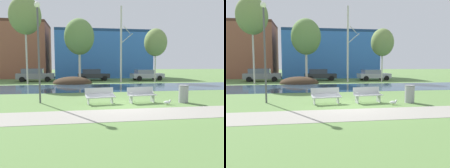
{
  "view_description": "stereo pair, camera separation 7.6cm",
  "coord_description": "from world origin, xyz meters",
  "views": [
    {
      "loc": [
        -2.35,
        -10.82,
        2.2
      ],
      "look_at": [
        -0.49,
        0.96,
        1.06
      ],
      "focal_mm": 34.48,
      "sensor_mm": 36.0,
      "label": 1
    },
    {
      "loc": [
        -2.28,
        -10.84,
        2.2
      ],
      "look_at": [
        -0.49,
        0.96,
        1.06
      ],
      "focal_mm": 34.48,
      "sensor_mm": 36.0,
      "label": 2
    }
  ],
  "objects": [
    {
      "name": "ground_plane",
      "position": [
        0.0,
        10.0,
        0.0
      ],
      "size": [
        120.0,
        120.0,
        0.0
      ],
      "primitive_type": "plane",
      "color": "#5B7F42"
    },
    {
      "name": "paved_path_strip",
      "position": [
        0.0,
        -1.92,
        0.01
      ],
      "size": [
        60.0,
        2.21,
        0.01
      ],
      "primitive_type": "cube",
      "color": "gray",
      "rests_on": "ground"
    },
    {
      "name": "river_band",
      "position": [
        0.0,
        8.71,
        0.0
      ],
      "size": [
        80.0,
        6.6,
        0.01
      ],
      "primitive_type": "cube",
      "color": "#284256",
      "rests_on": "ground"
    },
    {
      "name": "soil_mound",
      "position": [
        -2.97,
        13.34,
        0.0
      ],
      "size": [
        4.33,
        3.15,
        1.53
      ],
      "primitive_type": "ellipsoid",
      "color": "#423021",
      "rests_on": "ground"
    },
    {
      "name": "bench_left",
      "position": [
        -1.19,
        0.73,
        0.47
      ],
      "size": [
        1.66,
        0.76,
        0.87
      ],
      "color": "#B2B5B7",
      "rests_on": "ground"
    },
    {
      "name": "bench_right",
      "position": [
        1.16,
        0.73,
        0.47
      ],
      "size": [
        1.66,
        0.76,
        0.87
      ],
      "color": "#B2B5B7",
      "rests_on": "ground"
    },
    {
      "name": "trash_bin",
      "position": [
        3.51,
        0.39,
        0.51
      ],
      "size": [
        0.55,
        0.55,
        0.99
      ],
      "color": "gray",
      "rests_on": "ground"
    },
    {
      "name": "seagull",
      "position": [
        2.37,
        -0.06,
        0.13
      ],
      "size": [
        0.47,
        0.17,
        0.27
      ],
      "color": "white",
      "rests_on": "ground"
    },
    {
      "name": "streetlamp",
      "position": [
        -4.46,
        1.52,
        3.66
      ],
      "size": [
        0.32,
        0.32,
        5.51
      ],
      "color": "#4C4C51",
      "rests_on": "ground"
    },
    {
      "name": "birch_far_left",
      "position": [
        -7.73,
        13.35,
        7.18
      ],
      "size": [
        3.27,
        3.27,
        9.23
      ],
      "color": "beige",
      "rests_on": "ground"
    },
    {
      "name": "birch_left",
      "position": [
        -2.15,
        14.04,
        5.19
      ],
      "size": [
        3.37,
        3.37,
        7.23
      ],
      "color": "beige",
      "rests_on": "ground"
    },
    {
      "name": "birch_center_left",
      "position": [
        2.75,
        14.34,
        4.49
      ],
      "size": [
        1.48,
        2.45,
        8.88
      ],
      "color": "beige",
      "rests_on": "ground"
    },
    {
      "name": "birch_center",
      "position": [
        6.86,
        14.05,
        4.7
      ],
      "size": [
        2.73,
        2.73,
        6.35
      ],
      "color": "beige",
      "rests_on": "ground"
    },
    {
      "name": "parked_van_nearest_grey",
      "position": [
        -7.59,
        16.77,
        0.82
      ],
      "size": [
        4.46,
        2.15,
        1.58
      ],
      "color": "slate",
      "rests_on": "ground"
    },
    {
      "name": "parked_sedan_second_dark",
      "position": [
        -0.46,
        17.12,
        0.78
      ],
      "size": [
        4.09,
        2.27,
        1.48
      ],
      "color": "#282B30",
      "rests_on": "ground"
    },
    {
      "name": "parked_hatch_third_silver",
      "position": [
        6.57,
        16.45,
        0.74
      ],
      "size": [
        4.25,
        2.25,
        1.39
      ],
      "color": "#B2B5BC",
      "rests_on": "ground"
    },
    {
      "name": "building_brick_low",
      "position": [
        -12.2,
        24.93,
        4.23
      ],
      "size": [
        10.52,
        7.11,
        8.46
      ],
      "color": "brown",
      "rests_on": "ground"
    },
    {
      "name": "building_blue_store",
      "position": [
        1.68,
        23.6,
        3.63
      ],
      "size": [
        14.49,
        6.34,
        7.25
      ],
      "color": "#3870C6",
      "rests_on": "ground"
    }
  ]
}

